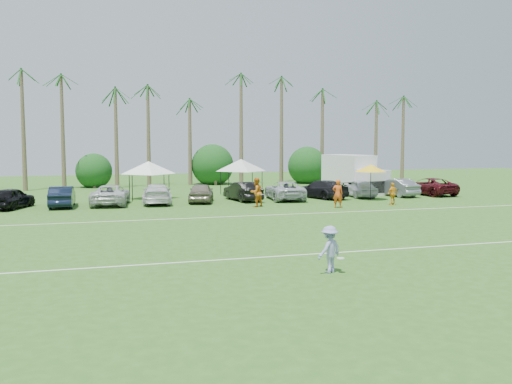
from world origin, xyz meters
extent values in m
plane|color=#2C5A1B|center=(0.00, 0.00, 0.00)|extent=(120.00, 120.00, 0.00)
cube|color=white|center=(0.00, 2.00, 0.01)|extent=(80.00, 0.10, 0.01)
cube|color=white|center=(0.00, 14.00, 0.01)|extent=(80.00, 0.10, 0.01)
cone|color=brown|center=(-12.00, 38.00, 5.00)|extent=(0.44, 0.44, 10.00)
cone|color=brown|center=(-8.00, 38.00, 5.50)|extent=(0.44, 0.44, 11.00)
cone|color=brown|center=(-4.00, 38.00, 4.00)|extent=(0.44, 0.44, 8.00)
cone|color=brown|center=(0.00, 38.00, 4.50)|extent=(0.44, 0.44, 9.00)
cone|color=brown|center=(4.00, 38.00, 5.00)|extent=(0.44, 0.44, 10.00)
cone|color=brown|center=(8.00, 38.00, 5.50)|extent=(0.44, 0.44, 11.00)
cone|color=brown|center=(13.00, 38.00, 4.00)|extent=(0.44, 0.44, 8.00)
cone|color=brown|center=(18.00, 38.00, 4.50)|extent=(0.44, 0.44, 9.00)
cone|color=brown|center=(23.00, 38.00, 5.00)|extent=(0.44, 0.44, 10.00)
cone|color=brown|center=(27.00, 38.00, 5.50)|extent=(0.44, 0.44, 11.00)
cylinder|color=brown|center=(-6.00, 39.00, 0.70)|extent=(0.30, 0.30, 1.40)
sphere|color=#113F16|center=(-6.00, 39.00, 1.80)|extent=(4.00, 4.00, 4.00)
cylinder|color=brown|center=(6.00, 39.00, 0.70)|extent=(0.30, 0.30, 1.40)
sphere|color=#113F16|center=(6.00, 39.00, 1.80)|extent=(4.00, 4.00, 4.00)
cylinder|color=brown|center=(16.00, 39.00, 0.70)|extent=(0.30, 0.30, 1.40)
sphere|color=#113F16|center=(16.00, 39.00, 1.80)|extent=(4.00, 4.00, 4.00)
imported|color=#DF5118|center=(9.52, 16.30, 0.97)|extent=(0.81, 0.65, 1.93)
imported|color=orange|center=(4.37, 18.48, 1.01)|extent=(1.21, 1.10, 2.01)
imported|color=orange|center=(14.03, 16.76, 0.79)|extent=(1.00, 0.61, 1.59)
cube|color=white|center=(15.41, 26.65, 2.06)|extent=(3.49, 5.07, 2.51)
cube|color=white|center=(16.13, 23.52, 1.05)|extent=(2.66, 2.28, 2.11)
cube|color=black|center=(16.30, 22.78, 0.75)|extent=(2.32, 0.82, 1.00)
cube|color=#E5590C|center=(16.64, 26.94, 1.61)|extent=(0.38, 1.57, 0.90)
cylinder|color=black|center=(15.11, 23.49, 0.45)|extent=(0.50, 0.95, 0.90)
cylinder|color=black|center=(17.07, 23.94, 0.45)|extent=(0.50, 0.95, 0.90)
cylinder|color=black|center=(14.16, 27.60, 0.45)|extent=(0.50, 0.95, 0.90)
cylinder|color=black|center=(16.11, 28.05, 0.45)|extent=(0.50, 0.95, 0.90)
cylinder|color=black|center=(-3.52, 24.55, 0.99)|extent=(0.06, 0.06, 1.97)
cylinder|color=black|center=(-0.76, 24.55, 0.99)|extent=(0.06, 0.06, 1.97)
cylinder|color=black|center=(-3.52, 27.31, 0.99)|extent=(0.06, 0.06, 1.97)
cylinder|color=black|center=(-0.76, 27.31, 0.99)|extent=(0.06, 0.06, 1.97)
pyramid|color=white|center=(-2.14, 25.93, 2.96)|extent=(4.27, 4.27, 0.99)
cylinder|color=black|center=(4.23, 25.57, 1.01)|extent=(0.06, 0.06, 2.02)
cylinder|color=black|center=(7.06, 25.57, 1.01)|extent=(0.06, 0.06, 2.02)
cylinder|color=black|center=(4.23, 28.40, 1.01)|extent=(0.06, 0.06, 2.02)
cylinder|color=black|center=(7.06, 28.40, 1.01)|extent=(0.06, 0.06, 2.02)
pyramid|color=silver|center=(5.64, 26.99, 3.03)|extent=(4.36, 4.36, 1.01)
cylinder|color=black|center=(14.14, 20.25, 1.23)|extent=(0.05, 0.05, 2.46)
cone|color=yellow|center=(14.14, 20.25, 2.46)|extent=(2.46, 2.46, 0.56)
imported|color=#9195CD|center=(1.03, -1.15, 0.82)|extent=(1.22, 1.03, 1.64)
cylinder|color=white|center=(1.36, -1.34, 0.52)|extent=(0.27, 0.27, 0.03)
imported|color=black|center=(-11.73, 22.24, 0.72)|extent=(3.14, 4.57, 1.45)
imported|color=black|center=(-8.47, 22.23, 0.72)|extent=(1.73, 4.45, 1.45)
imported|color=silver|center=(-5.21, 22.56, 0.72)|extent=(3.19, 5.52, 1.45)
imported|color=silver|center=(-1.95, 22.41, 0.72)|extent=(2.64, 5.20, 1.45)
imported|color=gray|center=(1.31, 22.44, 0.72)|extent=(2.77, 4.54, 1.45)
imported|color=black|center=(4.57, 22.58, 0.72)|extent=(2.13, 4.56, 1.45)
imported|color=#B7BBC2|center=(7.83, 22.23, 0.72)|extent=(2.99, 5.45, 1.45)
imported|color=black|center=(11.09, 22.60, 0.72)|extent=(3.37, 5.35, 1.45)
imported|color=silver|center=(14.34, 22.50, 0.72)|extent=(2.05, 4.37, 1.45)
imported|color=slate|center=(17.60, 22.35, 0.72)|extent=(2.22, 4.58, 1.45)
imported|color=#4D0E16|center=(20.86, 22.46, 0.72)|extent=(2.88, 5.41, 1.45)
camera|label=1|loc=(-7.10, -19.01, 4.58)|focal=40.00mm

